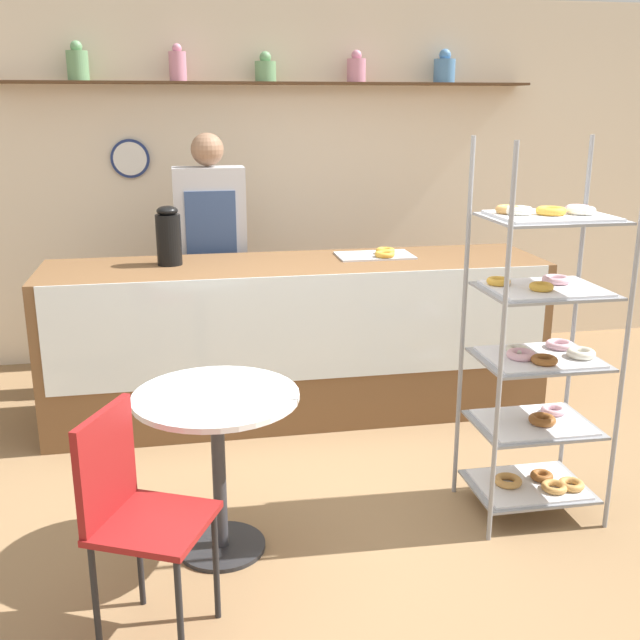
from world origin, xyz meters
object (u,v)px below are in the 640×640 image
cafe_chair (132,502)px  coffee_carafe (169,236)px  pastry_rack (540,353)px  person_worker (211,252)px  donut_tray_counter (380,254)px  cafe_table (217,434)px

cafe_chair → coffee_carafe: size_ratio=2.51×
pastry_rack → coffee_carafe: size_ratio=5.01×
person_worker → coffee_carafe: 0.62m
pastry_rack → coffee_carafe: 2.29m
person_worker → donut_tray_counter: person_worker is taller
cafe_table → cafe_chair: 0.61m
pastry_rack → cafe_chair: bearing=-162.4°
cafe_chair → donut_tray_counter: size_ratio=1.86×
person_worker → donut_tray_counter: size_ratio=3.64×
pastry_rack → person_worker: bearing=125.4°
coffee_carafe → cafe_chair: bearing=-94.1°
pastry_rack → donut_tray_counter: pastry_rack is taller
person_worker → cafe_chair: person_worker is taller
cafe_chair → donut_tray_counter: donut_tray_counter is taller
person_worker → donut_tray_counter: 1.16m
cafe_chair → donut_tray_counter: (1.47, 2.09, 0.45)m
person_worker → cafe_chair: size_ratio=1.95×
cafe_table → donut_tray_counter: 1.99m
cafe_table → coffee_carafe: size_ratio=2.09×
person_worker → coffee_carafe: (-0.27, -0.52, 0.21)m
person_worker → cafe_chair: (-0.42, -2.59, -0.40)m
pastry_rack → cafe_table: size_ratio=2.40×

